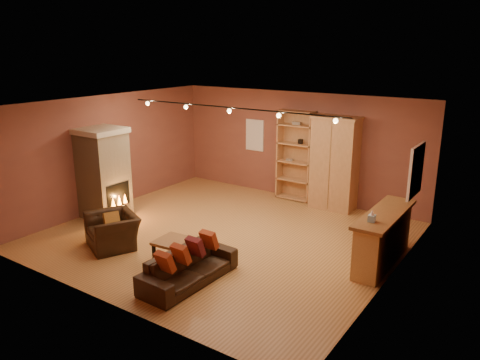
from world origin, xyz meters
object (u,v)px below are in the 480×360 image
Objects in this scene: bookcase at (297,155)px; loveseat at (189,262)px; fireplace at (104,173)px; armchair at (112,225)px; armoire at (335,163)px; coffee_table at (174,244)px; bar_counter at (383,237)px.

bookcase reaches higher than loveseat.
armchair is at bearing -36.54° from fireplace.
armoire is 1.89× the size of armchair.
loveseat reaches higher than coffee_table.
bookcase is 1.91× the size of armchair.
loveseat is 2.25m from armchair.
bookcase reaches higher than fireplace.
loveseat is at bearing -82.89° from bookcase.
fireplace is 6.38m from bar_counter.
bookcase reaches higher than coffee_table.
coffee_table is at bearing -104.46° from armoire.
bookcase is 4.80m from coffee_table.
fireplace is 4.05m from loveseat.
armchair reaches higher than coffee_table.
loveseat is 0.79m from coffee_table.
bar_counter is (3.14, -2.54, -0.68)m from bookcase.
coffee_table is (-0.05, -4.74, -0.79)m from bookcase.
fireplace is at bearing 71.31° from loveseat.
bookcase is (3.10, 3.73, 0.13)m from fireplace.
armchair is at bearing -154.11° from bar_counter.
bar_counter is (2.01, -2.37, -0.65)m from armoire.
bookcase is at bearing 141.01° from bar_counter.
coffee_table is at bearing 62.41° from loveseat.
armchair is (-4.74, -2.30, -0.06)m from bar_counter.
armoire reaches higher than fireplace.
bookcase reaches higher than bar_counter.
fireplace is 3.28m from coffee_table.
loveseat is at bearing -134.07° from bar_counter.
armoire reaches higher than loveseat.
armchair is 1.82× the size of coffee_table.
loveseat is at bearing -95.66° from armoire.
bar_counter is at bearing 10.74° from fireplace.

